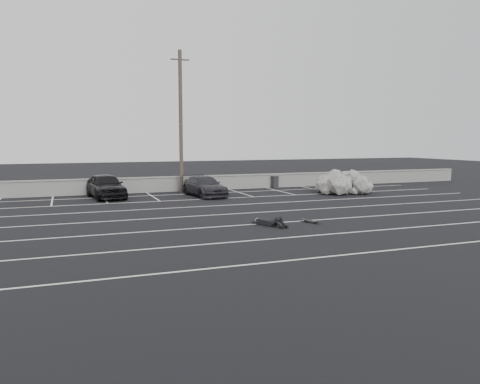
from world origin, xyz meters
name	(u,v)px	position (x,y,z in m)	size (l,w,h in m)	color
ground	(247,225)	(0.00, 0.00, 0.00)	(120.00, 120.00, 0.00)	black
seawall	(174,184)	(0.00, 14.00, 0.55)	(50.00, 0.45, 1.06)	gray
stall_lines	(214,210)	(-0.08, 4.41, 0.00)	(36.00, 20.05, 0.01)	silver
car_left	(106,186)	(-4.85, 11.71, 0.77)	(1.83, 4.55, 1.55)	black
car_right	(205,186)	(1.21, 10.58, 0.64)	(1.80, 4.43, 1.29)	#24242A
utility_pole	(181,121)	(0.33, 13.20, 4.88)	(1.28, 0.26, 9.63)	#4C4238
trash_bin	(275,182)	(7.63, 13.60, 0.46)	(0.72, 0.72, 0.90)	#272729
riprap_pile	(339,186)	(10.10, 8.72, 0.52)	(4.10, 3.80, 1.38)	#9E9C94
person	(265,219)	(0.71, -0.25, 0.23)	(1.65, 2.47, 0.46)	black
skateboard	(310,221)	(2.77, -0.52, 0.08)	(0.48, 0.86, 0.10)	black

